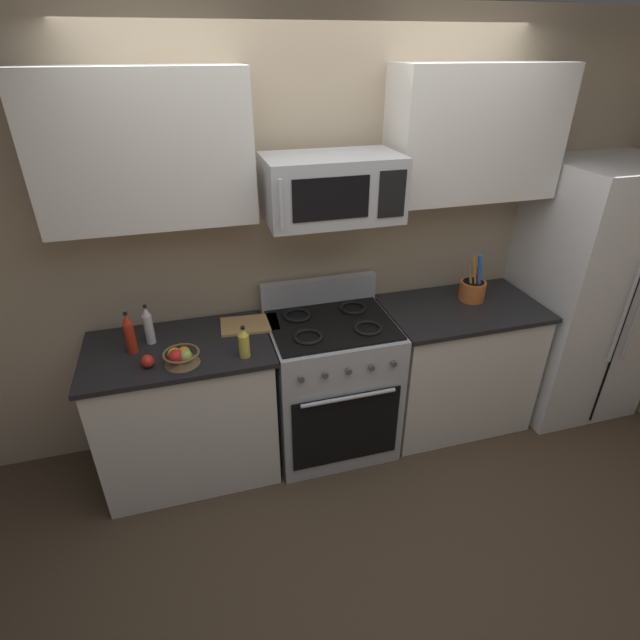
{
  "coord_description": "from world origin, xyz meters",
  "views": [
    {
      "loc": [
        -0.77,
        -1.74,
        2.39
      ],
      "look_at": [
        -0.11,
        0.59,
        1.03
      ],
      "focal_mm": 27.53,
      "sensor_mm": 36.0,
      "label": 1
    }
  ],
  "objects_px": {
    "refrigerator": "(585,293)",
    "cutting_board": "(250,325)",
    "fruit_basket": "(181,357)",
    "bottle_vinegar": "(148,326)",
    "bottle_hot_sauce": "(130,334)",
    "apple_loose": "(148,361)",
    "range_oven": "(331,383)",
    "bottle_oil": "(244,343)",
    "microwave": "(332,188)",
    "utensil_crock": "(473,289)"
  },
  "relations": [
    {
      "from": "range_oven",
      "to": "apple_loose",
      "type": "bearing_deg",
      "value": -171.24
    },
    {
      "from": "microwave",
      "to": "utensil_crock",
      "type": "relative_size",
      "value": 2.16
    },
    {
      "from": "range_oven",
      "to": "bottle_hot_sauce",
      "type": "distance_m",
      "value": 1.27
    },
    {
      "from": "fruit_basket",
      "to": "bottle_vinegar",
      "type": "bearing_deg",
      "value": 120.7
    },
    {
      "from": "bottle_hot_sauce",
      "to": "apple_loose",
      "type": "bearing_deg",
      "value": -63.95
    },
    {
      "from": "utensil_crock",
      "to": "cutting_board",
      "type": "bearing_deg",
      "value": 178.01
    },
    {
      "from": "range_oven",
      "to": "bottle_oil",
      "type": "height_order",
      "value": "bottle_oil"
    },
    {
      "from": "refrigerator",
      "to": "cutting_board",
      "type": "bearing_deg",
      "value": 176.49
    },
    {
      "from": "fruit_basket",
      "to": "refrigerator",
      "type": "bearing_deg",
      "value": 3.39
    },
    {
      "from": "microwave",
      "to": "cutting_board",
      "type": "relative_size",
      "value": 2.08
    },
    {
      "from": "cutting_board",
      "to": "bottle_oil",
      "type": "relative_size",
      "value": 1.85
    },
    {
      "from": "refrigerator",
      "to": "cutting_board",
      "type": "relative_size",
      "value": 5.17
    },
    {
      "from": "range_oven",
      "to": "microwave",
      "type": "relative_size",
      "value": 1.52
    },
    {
      "from": "cutting_board",
      "to": "bottle_oil",
      "type": "bearing_deg",
      "value": -103.15
    },
    {
      "from": "utensil_crock",
      "to": "fruit_basket",
      "type": "distance_m",
      "value": 1.9
    },
    {
      "from": "cutting_board",
      "to": "refrigerator",
      "type": "bearing_deg",
      "value": -3.51
    },
    {
      "from": "bottle_oil",
      "to": "bottle_vinegar",
      "type": "xyz_separation_m",
      "value": [
        -0.49,
        0.29,
        0.03
      ]
    },
    {
      "from": "bottle_hot_sauce",
      "to": "bottle_vinegar",
      "type": "height_order",
      "value": "bottle_hot_sauce"
    },
    {
      "from": "apple_loose",
      "to": "bottle_hot_sauce",
      "type": "xyz_separation_m",
      "value": [
        -0.08,
        0.17,
        0.08
      ]
    },
    {
      "from": "apple_loose",
      "to": "fruit_basket",
      "type": "bearing_deg",
      "value": -5.34
    },
    {
      "from": "range_oven",
      "to": "refrigerator",
      "type": "xyz_separation_m",
      "value": [
        1.83,
        -0.02,
        0.42
      ]
    },
    {
      "from": "bottle_vinegar",
      "to": "range_oven",
      "type": "bearing_deg",
      "value": -4.78
    },
    {
      "from": "apple_loose",
      "to": "bottle_hot_sauce",
      "type": "relative_size",
      "value": 0.28
    },
    {
      "from": "cutting_board",
      "to": "bottle_oil",
      "type": "distance_m",
      "value": 0.34
    },
    {
      "from": "range_oven",
      "to": "cutting_board",
      "type": "height_order",
      "value": "range_oven"
    },
    {
      "from": "refrigerator",
      "to": "cutting_board",
      "type": "xyz_separation_m",
      "value": [
        -2.31,
        0.14,
        0.03
      ]
    },
    {
      "from": "bottle_hot_sauce",
      "to": "bottle_oil",
      "type": "xyz_separation_m",
      "value": [
        0.59,
        -0.21,
        -0.03
      ]
    },
    {
      "from": "range_oven",
      "to": "fruit_basket",
      "type": "bearing_deg",
      "value": -168.63
    },
    {
      "from": "fruit_basket",
      "to": "bottle_hot_sauce",
      "type": "relative_size",
      "value": 0.78
    },
    {
      "from": "refrigerator",
      "to": "apple_loose",
      "type": "bearing_deg",
      "value": -177.12
    },
    {
      "from": "utensil_crock",
      "to": "apple_loose",
      "type": "height_order",
      "value": "utensil_crock"
    },
    {
      "from": "range_oven",
      "to": "utensil_crock",
      "type": "relative_size",
      "value": 3.29
    },
    {
      "from": "refrigerator",
      "to": "bottle_oil",
      "type": "height_order",
      "value": "refrigerator"
    },
    {
      "from": "fruit_basket",
      "to": "bottle_vinegar",
      "type": "height_order",
      "value": "bottle_vinegar"
    },
    {
      "from": "microwave",
      "to": "fruit_basket",
      "type": "distance_m",
      "value": 1.2
    },
    {
      "from": "range_oven",
      "to": "cutting_board",
      "type": "xyz_separation_m",
      "value": [
        -0.48,
        0.12,
        0.44
      ]
    },
    {
      "from": "refrigerator",
      "to": "utensil_crock",
      "type": "xyz_separation_m",
      "value": [
        -0.84,
        0.09,
        0.1
      ]
    },
    {
      "from": "apple_loose",
      "to": "microwave",
      "type": "bearing_deg",
      "value": 10.22
    },
    {
      "from": "utensil_crock",
      "to": "cutting_board",
      "type": "relative_size",
      "value": 0.96
    },
    {
      "from": "range_oven",
      "to": "bottle_hot_sauce",
      "type": "height_order",
      "value": "bottle_hot_sauce"
    },
    {
      "from": "apple_loose",
      "to": "cutting_board",
      "type": "bearing_deg",
      "value": 26.4
    },
    {
      "from": "apple_loose",
      "to": "cutting_board",
      "type": "distance_m",
      "value": 0.65
    },
    {
      "from": "bottle_vinegar",
      "to": "utensil_crock",
      "type": "bearing_deg",
      "value": -0.39
    },
    {
      "from": "fruit_basket",
      "to": "bottle_vinegar",
      "type": "relative_size",
      "value": 0.81
    },
    {
      "from": "bottle_oil",
      "to": "microwave",
      "type": "bearing_deg",
      "value": 22.26
    },
    {
      "from": "utensil_crock",
      "to": "cutting_board",
      "type": "xyz_separation_m",
      "value": [
        -1.47,
        0.05,
        -0.07
      ]
    },
    {
      "from": "range_oven",
      "to": "apple_loose",
      "type": "relative_size",
      "value": 15.65
    },
    {
      "from": "refrigerator",
      "to": "microwave",
      "type": "bearing_deg",
      "value": 178.6
    },
    {
      "from": "fruit_basket",
      "to": "bottle_hot_sauce",
      "type": "distance_m",
      "value": 0.32
    },
    {
      "from": "range_oven",
      "to": "bottle_vinegar",
      "type": "height_order",
      "value": "bottle_vinegar"
    }
  ]
}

